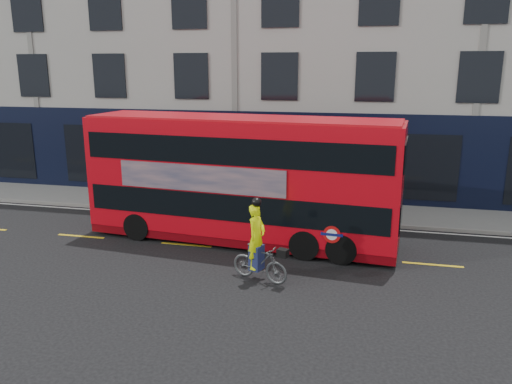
% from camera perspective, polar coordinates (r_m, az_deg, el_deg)
% --- Properties ---
extents(ground, '(120.00, 120.00, 0.00)m').
position_cam_1_polar(ground, '(15.96, -9.86, -7.77)').
color(ground, black).
rests_on(ground, ground).
extents(pavement, '(60.00, 3.00, 0.12)m').
position_cam_1_polar(pavement, '(21.76, -3.35, -1.48)').
color(pavement, gray).
rests_on(pavement, ground).
extents(kerb, '(60.00, 0.12, 0.13)m').
position_cam_1_polar(kerb, '(20.38, -4.51, -2.57)').
color(kerb, gray).
rests_on(kerb, ground).
extents(building_terrace, '(50.00, 10.07, 15.00)m').
position_cam_1_polar(building_terrace, '(27.26, 0.35, 17.44)').
color(building_terrace, '#A29F99').
rests_on(building_terrace, ground).
extents(road_edge_line, '(58.00, 0.10, 0.01)m').
position_cam_1_polar(road_edge_line, '(20.12, -4.76, -2.97)').
color(road_edge_line, silver).
rests_on(road_edge_line, ground).
extents(lane_dashes, '(58.00, 0.12, 0.01)m').
position_cam_1_polar(lane_dashes, '(17.26, -7.96, -5.99)').
color(lane_dashes, gold).
rests_on(lane_dashes, ground).
extents(bus, '(10.82, 3.39, 4.29)m').
position_cam_1_polar(bus, '(16.94, -1.62, 1.51)').
color(bus, red).
rests_on(bus, ground).
extents(cyclist, '(1.82, 1.04, 2.42)m').
position_cam_1_polar(cyclist, '(14.10, 0.30, -6.97)').
color(cyclist, '#4E5153').
rests_on(cyclist, ground).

